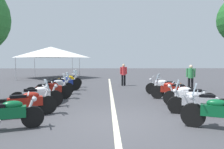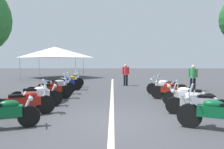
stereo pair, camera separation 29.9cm
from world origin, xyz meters
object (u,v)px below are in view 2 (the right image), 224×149
object	(u,v)px
event_tent	(55,52)
bystander_0	(126,73)
motorcycle_left_row_4	(57,86)
motorcycle_left_row_5	(66,83)
motorcycle_right_row_0	(219,113)
motorcycle_left_row_0	(3,113)
motorcycle_right_row_4	(166,87)
motorcycle_right_row_1	(197,102)
motorcycle_left_row_1	(25,102)
motorcycle_left_row_6	(69,81)
motorcycle_left_row_3	(50,90)
motorcycle_right_row_3	(173,90)
motorcycle_left_row_2	(37,96)
motorcycle_right_row_2	(188,96)
bystander_1	(193,76)
traffic_cone_2	(182,88)

from	to	relation	value
event_tent	bystander_0	bearing A→B (deg)	-133.76
bystander_0	motorcycle_left_row_4	bearing A→B (deg)	-61.01
motorcycle_left_row_5	motorcycle_right_row_0	size ratio (longest dim) A/B	0.95
motorcycle_left_row_0	event_tent	distance (m)	16.71
motorcycle_right_row_4	motorcycle_right_row_1	bearing A→B (deg)	110.67
motorcycle_right_row_1	motorcycle_left_row_1	bearing A→B (deg)	18.55
motorcycle_left_row_1	motorcycle_left_row_6	xyz separation A→B (m)	(7.23, -0.02, 0.00)
bystander_0	motorcycle_left_row_3	bearing A→B (deg)	-52.40
motorcycle_right_row_3	bystander_0	xyz separation A→B (m)	(5.52, 1.86, 0.44)
motorcycle_left_row_6	motorcycle_right_row_1	bearing A→B (deg)	-72.27
motorcycle_right_row_3	event_tent	distance (m)	15.10
motorcycle_left_row_0	motorcycle_right_row_3	size ratio (longest dim) A/B	0.98
motorcycle_left_row_3	motorcycle_left_row_1	bearing A→B (deg)	-113.80
motorcycle_left_row_1	motorcycle_left_row_4	bearing A→B (deg)	64.42
motorcycle_left_row_2	motorcycle_left_row_6	distance (m)	5.93
motorcycle_left_row_2	motorcycle_right_row_1	xyz separation A→B (m)	(-1.26, -5.85, -0.01)
motorcycle_left_row_1	motorcycle_right_row_2	xyz separation A→B (m)	(1.32, -5.96, -0.02)
bystander_1	motorcycle_right_row_4	bearing A→B (deg)	-34.05
motorcycle_left_row_0	motorcycle_left_row_3	bearing A→B (deg)	71.65
motorcycle_left_row_0	motorcycle_right_row_2	size ratio (longest dim) A/B	0.99
motorcycle_right_row_3	traffic_cone_2	world-z (taller)	motorcycle_right_row_3
motorcycle_left_row_6	motorcycle_right_row_3	size ratio (longest dim) A/B	1.00
motorcycle_left_row_1	bystander_0	xyz separation A→B (m)	(8.31, -3.89, 0.45)
motorcycle_left_row_2	bystander_1	bearing A→B (deg)	12.25
traffic_cone_2	event_tent	bearing A→B (deg)	44.45
motorcycle_left_row_5	event_tent	bearing A→B (deg)	84.18
event_tent	motorcycle_left_row_1	bearing A→B (deg)	-168.62
motorcycle_left_row_1	motorcycle_left_row_6	bearing A→B (deg)	63.57
motorcycle_right_row_3	motorcycle_left_row_6	bearing A→B (deg)	-11.84
traffic_cone_2	bystander_1	world-z (taller)	bystander_1
motorcycle_right_row_0	motorcycle_right_row_1	size ratio (longest dim) A/B	1.02
motorcycle_left_row_3	motorcycle_right_row_3	distance (m)	5.77
motorcycle_left_row_1	motorcycle_right_row_4	xyz separation A→B (m)	(4.20, -5.81, -0.02)
motorcycle_left_row_3	motorcycle_left_row_6	xyz separation A→B (m)	(4.31, -0.04, -0.00)
bystander_0	motorcycle_right_row_0	bearing A→B (deg)	-5.66
motorcycle_left_row_1	motorcycle_left_row_3	xyz separation A→B (m)	(2.91, 0.02, 0.00)
motorcycle_left_row_5	motorcycle_right_row_3	size ratio (longest dim) A/B	1.01
motorcycle_right_row_0	motorcycle_left_row_0	bearing A→B (deg)	22.88
motorcycle_left_row_4	event_tent	distance (m)	11.23
motorcycle_left_row_6	motorcycle_right_row_2	bearing A→B (deg)	-65.87
motorcycle_left_row_1	traffic_cone_2	distance (m)	8.41
motorcycle_right_row_3	bystander_0	world-z (taller)	bystander_0
motorcycle_left_row_4	motorcycle_left_row_5	world-z (taller)	motorcycle_left_row_5
motorcycle_left_row_3	motorcycle_right_row_0	distance (m)	7.30
motorcycle_left_row_0	motorcycle_left_row_5	xyz separation A→B (m)	(7.19, -0.12, 0.03)
motorcycle_right_row_1	motorcycle_right_row_2	world-z (taller)	motorcycle_right_row_1
motorcycle_left_row_4	motorcycle_right_row_0	bearing A→B (deg)	-68.21
motorcycle_right_row_1	motorcycle_right_row_3	bearing A→B (deg)	-70.96
motorcycle_left_row_6	motorcycle_right_row_3	world-z (taller)	motorcycle_right_row_3
bystander_0	motorcycle_left_row_0	bearing A→B (deg)	-38.47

